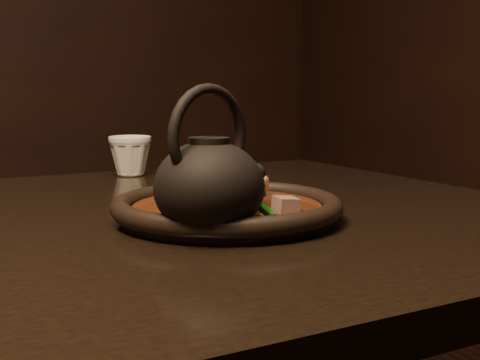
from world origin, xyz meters
name	(u,v)px	position (x,y,z in m)	size (l,w,h in m)	color
plate	(227,208)	(0.32, -0.09, 0.77)	(0.30, 0.30, 0.03)	black
stirfry	(225,204)	(0.31, -0.09, 0.77)	(0.17, 0.19, 0.06)	#3B1A0A
saucer_right	(203,184)	(0.40, 0.17, 0.76)	(0.12, 0.12, 0.01)	silver
tea_cup	(130,154)	(0.34, 0.37, 0.79)	(0.08, 0.08, 0.08)	beige
teapot	(210,182)	(0.26, -0.17, 0.81)	(0.15, 0.12, 0.17)	black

